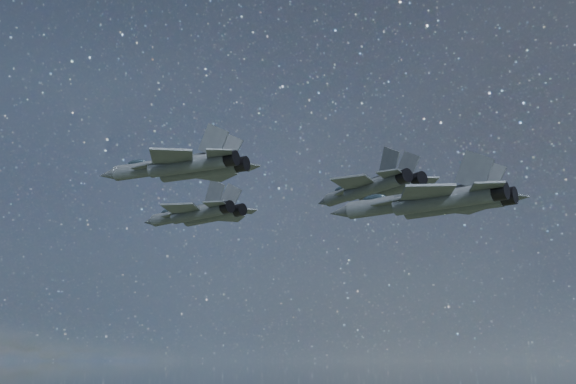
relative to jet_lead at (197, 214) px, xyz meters
The scene contains 4 objects.
jet_lead is the anchor object (origin of this frame).
jet_left 21.28m from the jet_lead, 30.79° to the left, with size 19.16×12.89×4.84m.
jet_right 24.37m from the jet_lead, 45.56° to the right, with size 15.61×10.60×3.93m.
jet_slot 31.06m from the jet_lead, ahead, with size 19.49×13.77×4.94m.
Camera 1 is at (42.22, -53.16, 136.86)m, focal length 42.00 mm.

